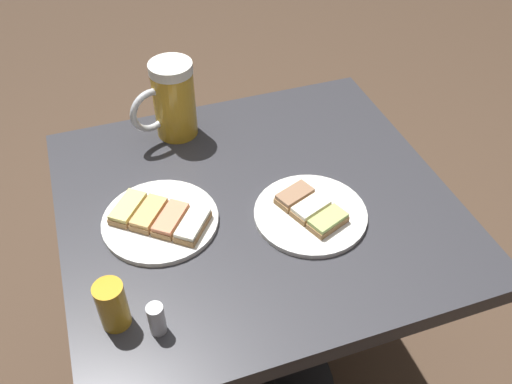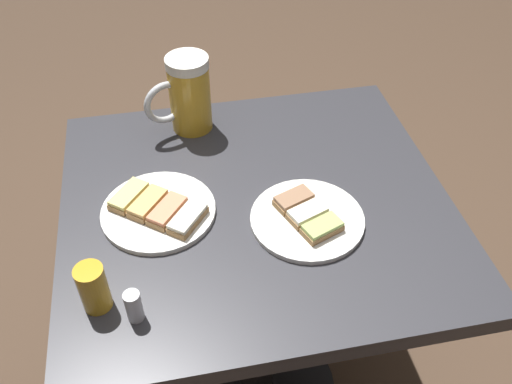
% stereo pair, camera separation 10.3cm
% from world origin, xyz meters
% --- Properties ---
extents(cafe_table, '(0.67, 0.73, 0.74)m').
position_xyz_m(cafe_table, '(0.00, 0.00, 0.57)').
color(cafe_table, black).
rests_on(cafe_table, ground_plane).
extents(plate_near, '(0.21, 0.21, 0.03)m').
position_xyz_m(plate_near, '(-0.07, -0.08, 0.75)').
color(plate_near, white).
rests_on(plate_near, cafe_table).
extents(plate_far, '(0.21, 0.21, 0.03)m').
position_xyz_m(plate_far, '(-0.00, 0.18, 0.75)').
color(plate_far, white).
rests_on(plate_far, cafe_table).
extents(beer_mug, '(0.09, 0.14, 0.17)m').
position_xyz_m(beer_mug, '(0.25, 0.10, 0.83)').
color(beer_mug, gold).
rests_on(beer_mug, cafe_table).
extents(beer_glass_small, '(0.05, 0.05, 0.09)m').
position_xyz_m(beer_glass_small, '(-0.19, 0.29, 0.78)').
color(beer_glass_small, gold).
rests_on(beer_glass_small, cafe_table).
extents(salt_shaker, '(0.03, 0.03, 0.06)m').
position_xyz_m(salt_shaker, '(-0.22, 0.23, 0.77)').
color(salt_shaker, silver).
rests_on(salt_shaker, cafe_table).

